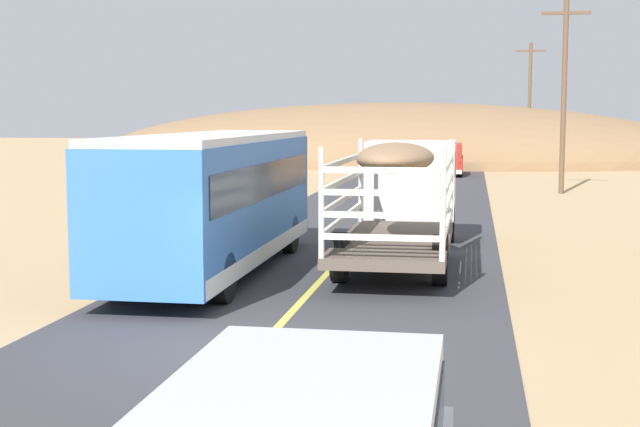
# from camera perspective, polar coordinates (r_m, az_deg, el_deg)

# --- Properties ---
(ground_plane) EXTENTS (240.00, 240.00, 0.00)m
(ground_plane) POSITION_cam_1_polar(r_m,az_deg,el_deg) (14.23, -4.01, -8.68)
(ground_plane) COLOR tan
(road_surface) EXTENTS (8.00, 120.00, 0.02)m
(road_surface) POSITION_cam_1_polar(r_m,az_deg,el_deg) (14.22, -4.01, -8.64)
(road_surface) COLOR #38383D
(road_surface) RESTS_ON ground
(road_centre_line) EXTENTS (0.16, 117.60, 0.00)m
(road_centre_line) POSITION_cam_1_polar(r_m,az_deg,el_deg) (14.22, -4.01, -8.60)
(road_centre_line) COLOR #D8CC4C
(road_centre_line) RESTS_ON road_surface
(livestock_truck) EXTENTS (2.53, 9.70, 3.02)m
(livestock_truck) POSITION_cam_1_polar(r_m,az_deg,el_deg) (23.88, 5.46, 1.75)
(livestock_truck) COLOR silver
(livestock_truck) RESTS_ON road_surface
(bus) EXTENTS (2.54, 10.00, 3.21)m
(bus) POSITION_cam_1_polar(r_m,az_deg,el_deg) (20.82, -6.70, 0.94)
(bus) COLOR #3872C6
(bus) RESTS_ON road_surface
(car_far) EXTENTS (1.90, 4.62, 1.93)m
(car_far) POSITION_cam_1_polar(r_m,az_deg,el_deg) (54.73, 8.05, 3.53)
(car_far) COLOR #B2261E
(car_far) RESTS_ON road_surface
(power_pole_mid) EXTENTS (2.20, 0.24, 8.89)m
(power_pole_mid) POSITION_cam_1_polar(r_m,az_deg,el_deg) (43.24, 15.22, 7.50)
(power_pole_mid) COLOR brown
(power_pole_mid) RESTS_ON ground
(power_pole_far) EXTENTS (2.20, 0.24, 8.96)m
(power_pole_far) POSITION_cam_1_polar(r_m,az_deg,el_deg) (69.10, 13.15, 7.05)
(power_pole_far) COLOR brown
(power_pole_far) RESTS_ON ground
(distant_hill) EXTENTS (49.31, 24.21, 9.21)m
(distant_hill) POSITION_cam_1_polar(r_m,az_deg,el_deg) (70.70, 4.95, 3.29)
(distant_hill) COLOR olive
(distant_hill) RESTS_ON ground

